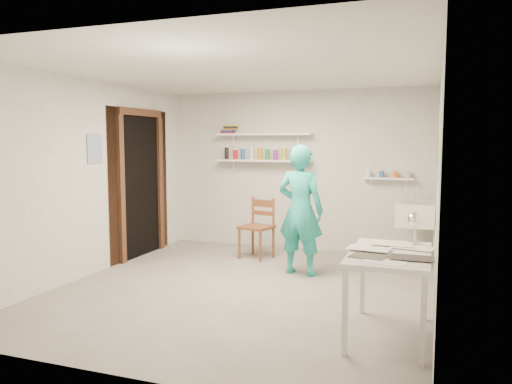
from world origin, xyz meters
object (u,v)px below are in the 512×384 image
(wooden_chair, at_px, (256,227))
(desk_lamp, at_px, (415,220))
(work_table, at_px, (389,294))
(belfast_sink, at_px, (415,214))
(man, at_px, (300,210))
(wall_clock, at_px, (302,187))

(wooden_chair, height_order, desk_lamp, desk_lamp)
(work_table, xyz_separation_m, desk_lamp, (0.18, 0.43, 0.58))
(belfast_sink, relative_size, wooden_chair, 0.68)
(wooden_chair, bearing_deg, man, -23.29)
(belfast_sink, bearing_deg, work_table, -92.46)
(wall_clock, bearing_deg, desk_lamp, -36.97)
(wooden_chair, distance_m, work_table, 3.05)
(belfast_sink, xyz_separation_m, work_table, (-0.11, -2.56, -0.34))
(wooden_chair, xyz_separation_m, desk_lamp, (2.18, -1.86, 0.50))
(wooden_chair, bearing_deg, work_table, -34.52)
(belfast_sink, xyz_separation_m, wall_clock, (-1.35, -0.66, 0.37))
(belfast_sink, height_order, desk_lamp, desk_lamp)
(belfast_sink, distance_m, wooden_chair, 2.15)
(belfast_sink, height_order, man, man)
(work_table, distance_m, desk_lamp, 0.75)
(man, xyz_separation_m, wall_clock, (-0.03, 0.22, 0.27))
(work_table, bearing_deg, belfast_sink, 87.54)
(wall_clock, bearing_deg, man, -72.22)
(belfast_sink, distance_m, desk_lamp, 2.14)
(wooden_chair, distance_m, desk_lamp, 2.91)
(wall_clock, bearing_deg, belfast_sink, 35.06)
(wall_clock, height_order, work_table, wall_clock)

